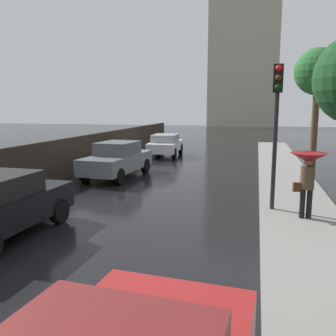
% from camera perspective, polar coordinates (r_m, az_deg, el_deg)
% --- Properties ---
extents(car_grey_far_ahead, '(2.02, 4.35, 1.54)m').
position_cam_1_polar(car_grey_far_ahead, '(15.95, -8.00, 1.36)').
color(car_grey_far_ahead, slate).
rests_on(car_grey_far_ahead, ground).
extents(car_white_behind_camera, '(1.92, 3.96, 1.36)m').
position_cam_1_polar(car_white_behind_camera, '(22.74, -0.39, 3.73)').
color(car_white_behind_camera, silver).
rests_on(car_white_behind_camera, ground).
extents(pedestrian_with_umbrella_near, '(0.94, 0.94, 1.73)m').
position_cam_1_polar(pedestrian_with_umbrella_near, '(9.99, 21.19, 0.18)').
color(pedestrian_with_umbrella_near, black).
rests_on(pedestrian_with_umbrella_near, sidewalk_strip).
extents(traffic_light, '(0.26, 0.39, 4.03)m').
position_cam_1_polar(traffic_light, '(10.48, 16.74, 8.76)').
color(traffic_light, black).
rests_on(traffic_light, sidewalk_strip).
extents(street_tree_near, '(2.29, 2.29, 5.90)m').
position_cam_1_polar(street_tree_near, '(19.68, 22.55, 13.60)').
color(street_tree_near, '#4C3823').
rests_on(street_tree_near, ground).
extents(distant_tower, '(11.41, 8.53, 26.48)m').
position_cam_1_polar(distant_tower, '(61.02, 11.47, 16.80)').
color(distant_tower, '#B2A88E').
rests_on(distant_tower, ground).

